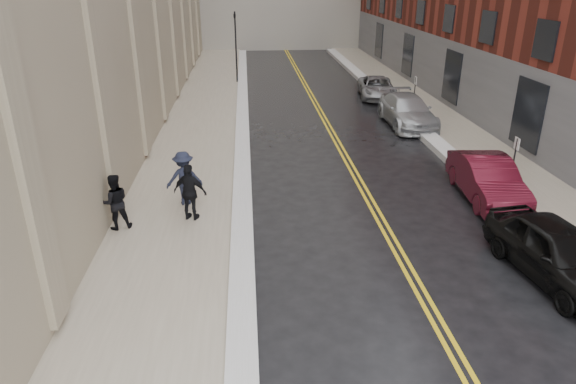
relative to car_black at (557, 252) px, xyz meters
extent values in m
plane|color=black|center=(-6.33, -2.26, -0.81)|extent=(160.00, 160.00, 0.00)
cube|color=gray|center=(-10.83, 13.74, -0.73)|extent=(4.00, 64.00, 0.15)
cube|color=gray|center=(2.67, 13.74, -0.73)|extent=(3.00, 64.00, 0.15)
cube|color=gold|center=(-3.95, 13.74, -0.80)|extent=(0.12, 64.00, 0.01)
cube|color=gold|center=(-3.71, 13.74, -0.80)|extent=(0.12, 64.00, 0.01)
cube|color=white|center=(-8.53, 13.74, -0.68)|extent=(0.70, 60.80, 0.26)
cube|color=white|center=(0.82, 13.74, -0.66)|extent=(0.85, 60.80, 0.30)
cylinder|color=black|center=(-8.93, 27.74, 1.79)|extent=(0.12, 0.12, 5.20)
imported|color=black|center=(-8.93, 27.74, 3.79)|extent=(0.18, 0.15, 0.90)
cylinder|color=black|center=(1.57, 5.74, 0.29)|extent=(0.06, 0.06, 2.20)
cube|color=white|center=(1.57, 5.74, 1.19)|extent=(0.02, 0.35, 0.45)
cylinder|color=black|center=(1.57, 17.74, 0.29)|extent=(0.06, 0.06, 2.20)
cube|color=white|center=(1.57, 17.74, 1.19)|extent=(0.02, 0.35, 0.45)
imported|color=black|center=(0.00, 0.00, 0.00)|extent=(2.50, 4.93, 1.61)
imported|color=#4B0D1A|center=(0.47, 5.38, -0.02)|extent=(2.00, 4.88, 1.57)
imported|color=#A9ACB1|center=(0.47, 15.41, 0.01)|extent=(2.33, 5.61, 1.62)
imported|color=gray|center=(0.47, 22.27, -0.13)|extent=(2.83, 5.12, 1.36)
imported|color=black|center=(-12.53, 3.74, 0.26)|extent=(1.08, 0.96, 1.84)
imported|color=#1A1D2F|center=(-10.53, 5.51, 0.32)|extent=(1.36, 0.94, 1.94)
imported|color=black|center=(-10.20, 4.21, 0.31)|extent=(1.22, 0.80, 1.94)
camera|label=1|loc=(-8.25, -11.48, 6.96)|focal=32.00mm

